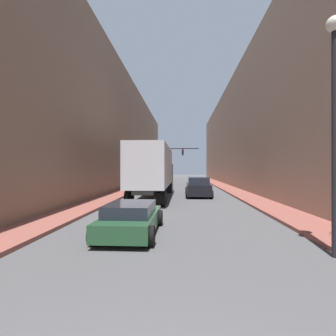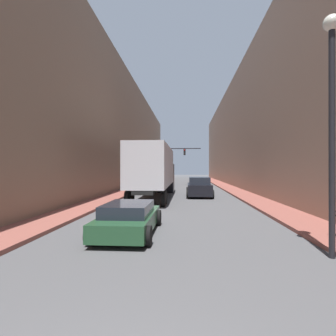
{
  "view_description": "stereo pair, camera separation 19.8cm",
  "coord_description": "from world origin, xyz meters",
  "px_view_note": "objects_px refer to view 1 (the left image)",
  "views": [
    {
      "loc": [
        0.32,
        -1.32,
        2.4
      ],
      "look_at": [
        -0.62,
        14.85,
        2.44
      ],
      "focal_mm": 28.0,
      "sensor_mm": 36.0,
      "label": 1
    },
    {
      "loc": [
        0.52,
        -1.31,
        2.4
      ],
      "look_at": [
        -0.62,
        14.85,
        2.44
      ],
      "focal_mm": 28.0,
      "sensor_mm": 36.0,
      "label": 2
    }
  ],
  "objects_px": {
    "sedan_car": "(131,218)",
    "street_lamp": "(335,101)",
    "traffic_signal_gantry": "(163,158)",
    "suv_car": "(198,187)",
    "semi_truck": "(154,170)"
  },
  "relations": [
    {
      "from": "sedan_car",
      "to": "suv_car",
      "type": "xyz_separation_m",
      "value": [
        3.19,
        13.04,
        0.23
      ]
    },
    {
      "from": "street_lamp",
      "to": "suv_car",
      "type": "bearing_deg",
      "value": 100.45
    },
    {
      "from": "semi_truck",
      "to": "sedan_car",
      "type": "bearing_deg",
      "value": -87.69
    },
    {
      "from": "sedan_car",
      "to": "street_lamp",
      "type": "xyz_separation_m",
      "value": [
        6.0,
        -2.2,
        3.65
      ]
    },
    {
      "from": "suv_car",
      "to": "traffic_signal_gantry",
      "type": "relative_size",
      "value": 0.64
    },
    {
      "from": "semi_truck",
      "to": "street_lamp",
      "type": "relative_size",
      "value": 1.97
    },
    {
      "from": "traffic_signal_gantry",
      "to": "street_lamp",
      "type": "height_order",
      "value": "street_lamp"
    },
    {
      "from": "sedan_car",
      "to": "street_lamp",
      "type": "height_order",
      "value": "street_lamp"
    },
    {
      "from": "semi_truck",
      "to": "sedan_car",
      "type": "relative_size",
      "value": 2.99
    },
    {
      "from": "semi_truck",
      "to": "traffic_signal_gantry",
      "type": "distance_m",
      "value": 16.51
    },
    {
      "from": "sedan_car",
      "to": "suv_car",
      "type": "height_order",
      "value": "suv_car"
    },
    {
      "from": "semi_truck",
      "to": "street_lamp",
      "type": "xyz_separation_m",
      "value": [
        6.49,
        -14.21,
        1.93
      ]
    },
    {
      "from": "sedan_car",
      "to": "suv_car",
      "type": "bearing_deg",
      "value": 76.25
    },
    {
      "from": "sedan_car",
      "to": "traffic_signal_gantry",
      "type": "bearing_deg",
      "value": 92.03
    },
    {
      "from": "suv_car",
      "to": "street_lamp",
      "type": "relative_size",
      "value": 0.69
    }
  ]
}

